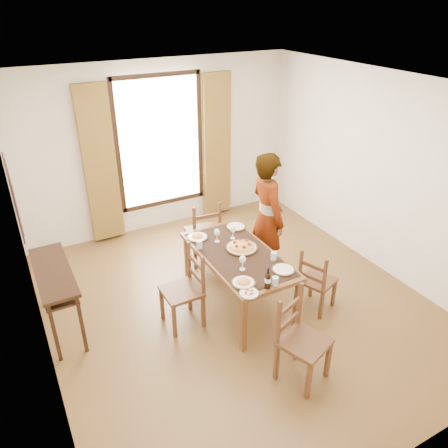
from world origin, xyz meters
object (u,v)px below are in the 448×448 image
man (267,218)px  pasta_platter (242,245)px  console_table (54,279)px  dining_table (238,259)px

man → pasta_platter: bearing=123.3°
man → console_table: bearing=89.8°
console_table → pasta_platter: 2.20m
pasta_platter → man: bearing=28.6°
console_table → pasta_platter: size_ratio=3.00×
console_table → pasta_platter: (2.13, -0.54, 0.12)m
console_table → man: man is taller
console_table → dining_table: console_table is taller
man → pasta_platter: man is taller
dining_table → pasta_platter: bearing=38.4°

